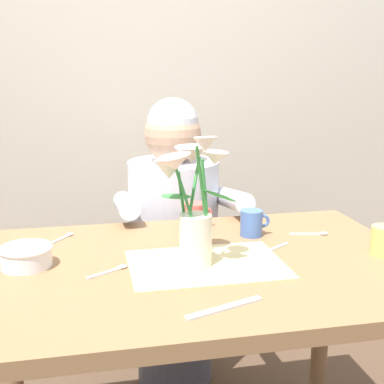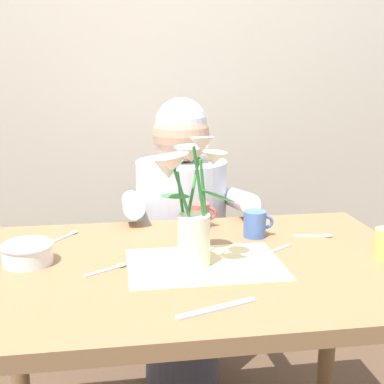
{
  "view_description": "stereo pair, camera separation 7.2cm",
  "coord_description": "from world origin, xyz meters",
  "px_view_note": "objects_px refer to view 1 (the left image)",
  "views": [
    {
      "loc": [
        -0.28,
        -1.27,
        1.25
      ],
      "look_at": [
        -0.0,
        0.05,
        0.92
      ],
      "focal_mm": 48.97,
      "sensor_mm": 36.0,
      "label": 1
    },
    {
      "loc": [
        -0.21,
        -1.28,
        1.25
      ],
      "look_at": [
        -0.0,
        0.05,
        0.92
      ],
      "focal_mm": 48.97,
      "sensor_mm": 36.0,
      "label": 2
    }
  ],
  "objects_px": {
    "seated_person": "(174,247)",
    "coffee_cup": "(252,223)",
    "dinner_knife": "(224,308)",
    "tea_cup": "(384,240)",
    "ceramic_mug": "(195,215)",
    "flower_vase": "(190,197)",
    "ceramic_bowl": "(26,255)"
  },
  "relations": [
    {
      "from": "seated_person",
      "to": "ceramic_mug",
      "type": "height_order",
      "value": "seated_person"
    },
    {
      "from": "coffee_cup",
      "to": "seated_person",
      "type": "bearing_deg",
      "value": 111.32
    },
    {
      "from": "dinner_knife",
      "to": "tea_cup",
      "type": "xyz_separation_m",
      "value": [
        0.52,
        0.23,
        0.04
      ]
    },
    {
      "from": "dinner_knife",
      "to": "ceramic_mug",
      "type": "height_order",
      "value": "ceramic_mug"
    },
    {
      "from": "seated_person",
      "to": "coffee_cup",
      "type": "distance_m",
      "value": 0.51
    },
    {
      "from": "ceramic_mug",
      "to": "dinner_knife",
      "type": "bearing_deg",
      "value": -96.09
    },
    {
      "from": "seated_person",
      "to": "tea_cup",
      "type": "relative_size",
      "value": 12.2
    },
    {
      "from": "flower_vase",
      "to": "tea_cup",
      "type": "distance_m",
      "value": 0.56
    },
    {
      "from": "ceramic_bowl",
      "to": "ceramic_mug",
      "type": "bearing_deg",
      "value": 25.92
    },
    {
      "from": "seated_person",
      "to": "dinner_knife",
      "type": "height_order",
      "value": "seated_person"
    },
    {
      "from": "seated_person",
      "to": "coffee_cup",
      "type": "relative_size",
      "value": 12.2
    },
    {
      "from": "dinner_knife",
      "to": "coffee_cup",
      "type": "height_order",
      "value": "coffee_cup"
    },
    {
      "from": "coffee_cup",
      "to": "tea_cup",
      "type": "xyz_separation_m",
      "value": [
        0.3,
        -0.23,
        0.0
      ]
    },
    {
      "from": "tea_cup",
      "to": "ceramic_mug",
      "type": "bearing_deg",
      "value": 142.73
    },
    {
      "from": "flower_vase",
      "to": "tea_cup",
      "type": "bearing_deg",
      "value": -3.32
    },
    {
      "from": "dinner_knife",
      "to": "ceramic_mug",
      "type": "bearing_deg",
      "value": 64.5
    },
    {
      "from": "coffee_cup",
      "to": "ceramic_mug",
      "type": "height_order",
      "value": "same"
    },
    {
      "from": "seated_person",
      "to": "dinner_knife",
      "type": "distance_m",
      "value": 0.91
    },
    {
      "from": "ceramic_mug",
      "to": "tea_cup",
      "type": "distance_m",
      "value": 0.57
    },
    {
      "from": "seated_person",
      "to": "flower_vase",
      "type": "height_order",
      "value": "seated_person"
    },
    {
      "from": "coffee_cup",
      "to": "dinner_knife",
      "type": "bearing_deg",
      "value": -114.79
    },
    {
      "from": "ceramic_bowl",
      "to": "coffee_cup",
      "type": "bearing_deg",
      "value": 10.81
    },
    {
      "from": "ceramic_bowl",
      "to": "ceramic_mug",
      "type": "distance_m",
      "value": 0.55
    },
    {
      "from": "coffee_cup",
      "to": "ceramic_bowl",
      "type": "bearing_deg",
      "value": -169.19
    },
    {
      "from": "dinner_knife",
      "to": "tea_cup",
      "type": "distance_m",
      "value": 0.57
    },
    {
      "from": "flower_vase",
      "to": "ceramic_mug",
      "type": "relative_size",
      "value": 3.73
    },
    {
      "from": "seated_person",
      "to": "tea_cup",
      "type": "height_order",
      "value": "seated_person"
    },
    {
      "from": "coffee_cup",
      "to": "tea_cup",
      "type": "bearing_deg",
      "value": -37.02
    },
    {
      "from": "coffee_cup",
      "to": "ceramic_mug",
      "type": "bearing_deg",
      "value": 142.25
    },
    {
      "from": "ceramic_bowl",
      "to": "seated_person",
      "type": "bearing_deg",
      "value": 49.01
    },
    {
      "from": "flower_vase",
      "to": "ceramic_mug",
      "type": "distance_m",
      "value": 0.36
    },
    {
      "from": "coffee_cup",
      "to": "ceramic_mug",
      "type": "distance_m",
      "value": 0.19
    }
  ]
}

